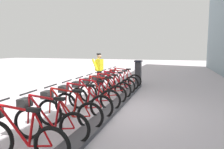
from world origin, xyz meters
The scene contains 14 objects.
ground_plane centered at (0.00, 0.00, 0.00)m, with size 60.00×60.00×0.00m, color silver.
dock_rail_base centered at (0.00, 0.00, 0.05)m, with size 0.44×8.65×0.10m, color #47474C.
payment_kiosk centered at (0.05, -4.88, 0.67)m, with size 0.36×0.52×1.28m.
bike_docked_0 centered at (0.62, -3.72, 0.43)m, with size 1.72×0.54×1.02m.
bike_docked_1 centered at (0.62, -2.94, 0.43)m, with size 1.72×0.54×1.02m.
bike_docked_2 centered at (0.62, -2.15, 0.43)m, with size 1.72×0.54×1.02m.
bike_docked_3 centered at (0.62, -1.37, 0.43)m, with size 1.72×0.54×1.02m.
bike_docked_4 centered at (0.62, -0.58, 0.43)m, with size 1.72×0.54×1.02m.
bike_docked_5 centered at (0.62, 0.20, 0.43)m, with size 1.72×0.54×1.02m.
bike_docked_6 centered at (0.62, 0.99, 0.43)m, with size 1.72×0.54×1.02m.
bike_docked_7 centered at (0.62, 1.77, 0.43)m, with size 1.72×0.54×1.02m.
bike_docked_8 centered at (0.62, 2.56, 0.43)m, with size 1.72×0.54×1.02m.
bike_docked_9 centered at (0.62, 3.34, 0.43)m, with size 1.72×0.54×1.02m.
worker_near_rack centered at (1.74, -3.48, 0.91)m, with size 0.51×0.65×1.66m.
Camera 1 is at (-1.83, 6.09, 1.89)m, focal length 33.56 mm.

